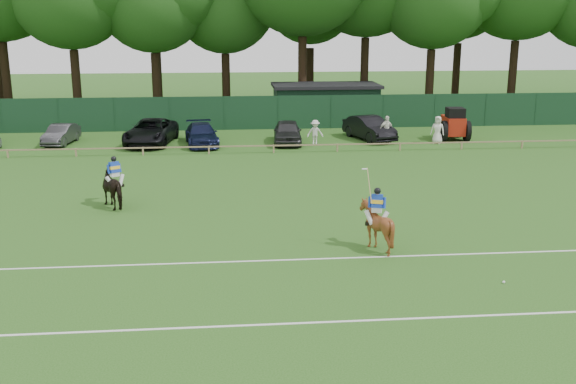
{
  "coord_description": "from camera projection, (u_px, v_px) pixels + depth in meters",
  "views": [
    {
      "loc": [
        -1.91,
        -22.98,
        8.24
      ],
      "look_at": [
        0.5,
        3.0,
        1.4
      ],
      "focal_mm": 42.0,
      "sensor_mm": 36.0,
      "label": 1
    }
  ],
  "objects": [
    {
      "name": "rider_chestnut",
      "position": [
        377.0,
        205.0,
        24.14
      ],
      "size": [
        0.92,
        0.73,
        2.05
      ],
      "rotation": [
        0.0,
        0.0,
        2.82
      ],
      "color": "silver",
      "rests_on": "ground"
    },
    {
      "name": "spectator_left",
      "position": [
        315.0,
        133.0,
        44.07
      ],
      "size": [
        1.1,
        0.66,
        1.66
      ],
      "primitive_type": "imported",
      "rotation": [
        0.0,
        0.0,
        0.04
      ],
      "color": "silver",
      "rests_on": "ground"
    },
    {
      "name": "horse_dark",
      "position": [
        116.0,
        188.0,
        29.8
      ],
      "size": [
        1.9,
        2.25,
        1.75
      ],
      "primitive_type": "imported",
      "rotation": [
        0.0,
        0.0,
        3.71
      ],
      "color": "black",
      "rests_on": "ground"
    },
    {
      "name": "spectator_right",
      "position": [
        438.0,
        130.0,
        44.6
      ],
      "size": [
        1.06,
        0.92,
        1.83
      ],
      "primitive_type": "imported",
      "rotation": [
        0.0,
        0.0,
        -0.45
      ],
      "color": "silver",
      "rests_on": "ground"
    },
    {
      "name": "horse_chestnut",
      "position": [
        376.0,
        226.0,
        24.35
      ],
      "size": [
        1.86,
        1.97,
        1.77
      ],
      "primitive_type": "imported",
      "rotation": [
        0.0,
        0.0,
        2.82
      ],
      "color": "brown",
      "rests_on": "ground"
    },
    {
      "name": "pitch_lines",
      "position": [
        291.0,
        288.0,
        21.02
      ],
      "size": [
        60.0,
        5.1,
        0.01
      ],
      "color": "silver",
      "rests_on": "ground"
    },
    {
      "name": "tree_row",
      "position": [
        271.0,
        114.0,
        58.28
      ],
      "size": [
        96.0,
        12.0,
        21.0
      ],
      "primitive_type": null,
      "color": "#26561C",
      "rests_on": "ground"
    },
    {
      "name": "perimeter_fence",
      "position": [
        252.0,
        113.0,
        50.08
      ],
      "size": [
        92.08,
        0.08,
        2.5
      ],
      "color": "#14351E",
      "rests_on": "ground"
    },
    {
      "name": "rider_dark",
      "position": [
        115.0,
        171.0,
        29.6
      ],
      "size": [
        0.86,
        0.64,
        1.41
      ],
      "rotation": [
        0.0,
        0.0,
        3.71
      ],
      "color": "silver",
      "rests_on": "ground"
    },
    {
      "name": "hatch_grey",
      "position": [
        287.0,
        132.0,
        44.7
      ],
      "size": [
        2.13,
        4.61,
        1.53
      ],
      "primitive_type": "imported",
      "rotation": [
        0.0,
        0.0,
        -0.07
      ],
      "color": "#2F2E31",
      "rests_on": "ground"
    },
    {
      "name": "polo_ball",
      "position": [
        504.0,
        282.0,
        21.38
      ],
      "size": [
        0.09,
        0.09,
        0.09
      ],
      "primitive_type": "sphere",
      "color": "silver",
      "rests_on": "ground"
    },
    {
      "name": "spectator_mid",
      "position": [
        386.0,
        130.0,
        44.66
      ],
      "size": [
        1.17,
        0.77,
        1.85
      ],
      "primitive_type": "imported",
      "rotation": [
        0.0,
        0.0,
        0.33
      ],
      "color": "white",
      "rests_on": "ground"
    },
    {
      "name": "sedan_grey",
      "position": [
        61.0,
        134.0,
        44.48
      ],
      "size": [
        1.89,
        4.11,
        1.31
      ],
      "primitive_type": "imported",
      "rotation": [
        0.0,
        0.0,
        -0.13
      ],
      "color": "#303033",
      "rests_on": "ground"
    },
    {
      "name": "pitch_rail",
      "position": [
        258.0,
        146.0,
        41.61
      ],
      "size": [
        62.1,
        0.1,
        0.5
      ],
      "color": "#997F5B",
      "rests_on": "ground"
    },
    {
      "name": "sedan_navy",
      "position": [
        202.0,
        135.0,
        44.12
      ],
      "size": [
        2.52,
        5.03,
        1.4
      ],
      "primitive_type": "imported",
      "rotation": [
        0.0,
        0.0,
        0.12
      ],
      "color": "#101633",
      "rests_on": "ground"
    },
    {
      "name": "estate_black",
      "position": [
        369.0,
        128.0,
        46.09
      ],
      "size": [
        3.13,
        5.12,
        1.59
      ],
      "primitive_type": "imported",
      "rotation": [
        0.0,
        0.0,
        0.32
      ],
      "color": "black",
      "rests_on": "ground"
    },
    {
      "name": "utility_shed",
      "position": [
        325.0,
        103.0,
        53.43
      ],
      "size": [
        8.4,
        4.4,
        3.04
      ],
      "color": "#14331E",
      "rests_on": "ground"
    },
    {
      "name": "ground",
      "position": [
        282.0,
        251.0,
        24.39
      ],
      "size": [
        160.0,
        160.0,
        0.0
      ],
      "primitive_type": "plane",
      "color": "#1E4C14",
      "rests_on": "ground"
    },
    {
      "name": "suv_black",
      "position": [
        151.0,
        132.0,
        44.45
      ],
      "size": [
        3.5,
        6.2,
        1.63
      ],
      "primitive_type": "imported",
      "rotation": [
        0.0,
        0.0,
        -0.14
      ],
      "color": "black",
      "rests_on": "ground"
    },
    {
      "name": "tractor",
      "position": [
        454.0,
        125.0,
        45.9
      ],
      "size": [
        1.95,
        2.77,
        2.23
      ],
      "rotation": [
        0.0,
        0.0,
        -0.07
      ],
      "color": "#A51E0F",
      "rests_on": "ground"
    }
  ]
}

